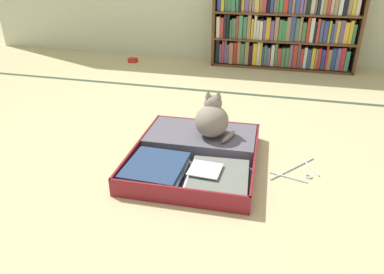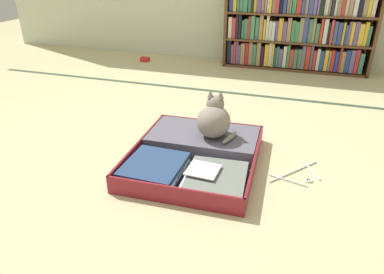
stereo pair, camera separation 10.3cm
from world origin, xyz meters
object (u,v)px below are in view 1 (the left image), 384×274
object	(u,v)px
open_suitcase	(195,154)
bookshelf	(283,28)
black_cat	(212,119)
clothes_hanger	(298,171)
small_red_pouch	(133,60)

from	to	relation	value
open_suitcase	bookshelf	bearing A→B (deg)	79.48
black_cat	clothes_hanger	size ratio (longest dim) A/B	0.93
open_suitcase	black_cat	distance (m)	0.24
open_suitcase	clothes_hanger	distance (m)	0.60
clothes_hanger	small_red_pouch	world-z (taller)	small_red_pouch
black_cat	bookshelf	bearing A→B (deg)	80.44
small_red_pouch	bookshelf	bearing A→B (deg)	7.57
bookshelf	clothes_hanger	bearing A→B (deg)	-85.33
black_cat	small_red_pouch	distance (m)	2.27
bookshelf	open_suitcase	size ratio (longest dim) A/B	1.80
bookshelf	black_cat	bearing A→B (deg)	-99.56
open_suitcase	black_cat	world-z (taller)	black_cat
open_suitcase	small_red_pouch	world-z (taller)	open_suitcase
bookshelf	small_red_pouch	distance (m)	1.73
bookshelf	clothes_hanger	xyz separation A→B (m)	(0.18, -2.20, -0.42)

